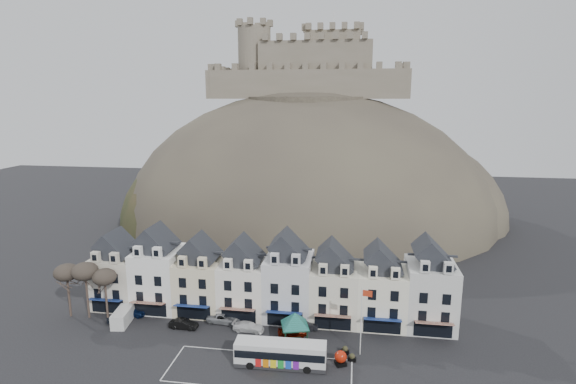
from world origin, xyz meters
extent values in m
plane|color=black|center=(0.00, 0.00, 0.00)|extent=(300.00, 300.00, 0.00)
cube|color=silver|center=(2.00, 1.25, 0.00)|extent=(22.00, 7.50, 0.01)
cube|color=beige|center=(-23.80, 16.00, 4.00)|extent=(6.80, 8.00, 8.00)
cube|color=black|center=(-23.80, 16.00, 9.20)|extent=(6.80, 5.76, 2.80)
cube|color=beige|center=(-25.30, 12.40, 8.90)|extent=(1.20, 0.80, 1.60)
cube|color=beige|center=(-22.30, 12.40, 8.90)|extent=(1.20, 0.80, 1.60)
cube|color=black|center=(-23.80, 11.97, 1.30)|extent=(5.10, 0.06, 2.20)
cube|color=navy|center=(-23.80, 11.30, 2.60)|extent=(5.10, 1.29, 0.43)
cube|color=white|center=(-17.00, 16.00, 4.60)|extent=(6.80, 8.00, 9.20)
cube|color=black|center=(-17.00, 16.00, 10.40)|extent=(6.80, 5.76, 2.80)
cube|color=white|center=(-18.50, 12.40, 10.10)|extent=(1.20, 0.80, 1.60)
cube|color=white|center=(-15.50, 12.40, 10.10)|extent=(1.20, 0.80, 1.60)
cube|color=black|center=(-17.00, 11.97, 1.30)|extent=(5.10, 0.06, 2.20)
cube|color=maroon|center=(-17.00, 11.30, 2.60)|extent=(5.10, 1.29, 0.43)
cube|color=beige|center=(-10.20, 16.00, 4.00)|extent=(6.80, 8.00, 8.00)
cube|color=black|center=(-10.20, 16.00, 9.20)|extent=(6.80, 5.76, 2.80)
cube|color=beige|center=(-11.70, 12.40, 8.90)|extent=(1.20, 0.80, 1.60)
cube|color=beige|center=(-8.70, 12.40, 8.90)|extent=(1.20, 0.80, 1.60)
cube|color=black|center=(-10.20, 11.97, 1.30)|extent=(5.10, 0.06, 2.20)
cube|color=navy|center=(-10.20, 11.30, 2.60)|extent=(5.10, 1.29, 0.43)
cube|color=white|center=(-3.40, 16.00, 4.00)|extent=(6.80, 8.00, 8.00)
cube|color=black|center=(-3.40, 16.00, 9.20)|extent=(6.80, 5.76, 2.80)
cube|color=white|center=(-4.90, 12.40, 8.90)|extent=(1.20, 0.80, 1.60)
cube|color=white|center=(-1.90, 12.40, 8.90)|extent=(1.20, 0.80, 1.60)
cube|color=black|center=(-3.40, 11.97, 1.30)|extent=(5.10, 0.06, 2.20)
cube|color=maroon|center=(-3.40, 11.30, 2.60)|extent=(5.10, 1.29, 0.43)
cube|color=silver|center=(3.40, 16.00, 4.60)|extent=(6.80, 8.00, 9.20)
cube|color=black|center=(3.40, 16.00, 10.40)|extent=(6.80, 5.76, 2.80)
cube|color=silver|center=(1.90, 12.40, 10.10)|extent=(1.20, 0.80, 1.60)
cube|color=silver|center=(4.90, 12.40, 10.10)|extent=(1.20, 0.80, 1.60)
cube|color=black|center=(3.40, 11.97, 1.30)|extent=(5.10, 0.06, 2.20)
cube|color=navy|center=(3.40, 11.30, 2.60)|extent=(5.10, 1.29, 0.43)
cube|color=silver|center=(10.20, 16.00, 4.00)|extent=(6.80, 8.00, 8.00)
cube|color=black|center=(10.20, 16.00, 9.20)|extent=(6.80, 5.76, 2.80)
cube|color=silver|center=(8.70, 12.40, 8.90)|extent=(1.20, 0.80, 1.60)
cube|color=silver|center=(11.70, 12.40, 8.90)|extent=(1.20, 0.80, 1.60)
cube|color=black|center=(10.20, 11.97, 1.30)|extent=(5.10, 0.06, 2.20)
cube|color=maroon|center=(10.20, 11.30, 2.60)|extent=(5.10, 1.29, 0.43)
cube|color=white|center=(17.00, 16.00, 4.00)|extent=(6.80, 8.00, 8.00)
cube|color=black|center=(17.00, 16.00, 9.20)|extent=(6.80, 5.76, 2.80)
cube|color=white|center=(15.50, 12.40, 8.90)|extent=(1.20, 0.80, 1.60)
cube|color=white|center=(18.50, 12.40, 8.90)|extent=(1.20, 0.80, 1.60)
cube|color=black|center=(17.00, 11.97, 1.30)|extent=(5.10, 0.06, 2.20)
cube|color=navy|center=(17.00, 11.30, 2.60)|extent=(5.10, 1.29, 0.43)
cube|color=silver|center=(23.80, 16.00, 4.60)|extent=(6.80, 8.00, 9.20)
cube|color=black|center=(23.80, 16.00, 10.40)|extent=(6.80, 5.76, 2.80)
cube|color=silver|center=(22.30, 12.40, 10.10)|extent=(1.20, 0.80, 1.60)
cube|color=silver|center=(25.30, 12.40, 10.10)|extent=(1.20, 0.80, 1.60)
cube|color=black|center=(23.80, 11.97, 1.30)|extent=(5.10, 0.06, 2.20)
cube|color=maroon|center=(23.80, 11.30, 2.60)|extent=(5.10, 1.29, 0.43)
ellipsoid|color=#3D362F|center=(0.00, 70.00, 0.00)|extent=(96.00, 76.00, 68.00)
ellipsoid|color=#233018|center=(-22.00, 64.00, 0.00)|extent=(52.00, 44.00, 42.00)
ellipsoid|color=#3D362F|center=(24.00, 74.00, 0.00)|extent=(56.00, 48.00, 46.00)
ellipsoid|color=#233018|center=(-4.00, 56.00, 0.00)|extent=(40.00, 28.00, 28.00)
ellipsoid|color=#3D362F|center=(10.00, 58.00, 0.00)|extent=(36.00, 28.00, 24.00)
cylinder|color=#3D362F|center=(0.00, 70.00, 31.00)|extent=(30.00, 30.00, 3.00)
cube|color=#6B6352|center=(0.00, 66.00, 35.50)|extent=(48.00, 2.20, 7.00)
cube|color=#6B6352|center=(0.00, 86.00, 35.50)|extent=(48.00, 2.20, 7.00)
cube|color=#6B6352|center=(-24.00, 76.00, 35.50)|extent=(2.20, 22.00, 7.00)
cube|color=#6B6352|center=(24.00, 76.00, 35.50)|extent=(2.20, 22.00, 7.00)
cube|color=#6B6352|center=(2.00, 76.00, 41.00)|extent=(28.00, 18.00, 10.00)
cube|color=#6B6352|center=(6.00, 78.00, 42.50)|extent=(14.00, 12.00, 13.00)
cylinder|color=#6B6352|center=(-14.00, 72.00, 41.00)|extent=(8.40, 8.40, 18.00)
cylinder|color=silver|center=(6.00, 78.00, 51.50)|extent=(0.16, 0.16, 5.00)
cylinder|color=#332720|center=(-29.00, 10.50, 2.87)|extent=(0.32, 0.32, 5.74)
ellipsoid|color=#383028|center=(-29.00, 10.50, 6.97)|extent=(3.61, 3.61, 2.54)
cylinder|color=#332720|center=(-26.00, 10.50, 3.01)|extent=(0.32, 0.32, 6.02)
ellipsoid|color=#383028|center=(-26.00, 10.50, 7.31)|extent=(3.78, 3.78, 2.67)
cylinder|color=#332720|center=(-23.00, 10.50, 2.73)|extent=(0.32, 0.32, 5.46)
ellipsoid|color=#383028|center=(-23.00, 10.50, 6.63)|extent=(3.43, 3.43, 2.42)
cube|color=#262628|center=(4.35, 2.58, 0.35)|extent=(11.21, 2.90, 0.51)
cube|color=silver|center=(4.35, 2.58, 1.83)|extent=(11.21, 2.85, 2.55)
cube|color=black|center=(4.35, 2.58, 1.97)|extent=(10.99, 2.92, 0.96)
cube|color=silver|center=(4.35, 2.58, 2.99)|extent=(10.98, 2.74, 0.25)
cube|color=orange|center=(9.87, 2.74, 2.82)|extent=(0.10, 1.22, 0.28)
cylinder|color=black|center=(7.72, 1.53, 0.46)|extent=(0.98, 0.35, 0.97)
cylinder|color=black|center=(7.66, 3.82, 0.46)|extent=(0.98, 0.35, 0.97)
cylinder|color=black|center=(0.82, 1.34, 0.46)|extent=(0.98, 0.35, 0.97)
cylinder|color=black|center=(0.75, 3.63, 0.46)|extent=(0.98, 0.35, 0.97)
cube|color=black|center=(3.64, 8.92, 1.27)|extent=(0.19, 0.19, 2.54)
cube|color=black|center=(6.39, 9.67, 1.27)|extent=(0.19, 0.19, 2.54)
cube|color=black|center=(4.40, 6.17, 1.27)|extent=(0.19, 0.19, 2.54)
cube|color=black|center=(7.15, 6.92, 1.27)|extent=(0.19, 0.19, 2.54)
cube|color=black|center=(5.39, 7.92, 2.54)|extent=(4.28, 4.28, 0.13)
cone|color=#135345|center=(5.39, 7.92, 3.49)|extent=(6.74, 6.74, 1.90)
cube|color=black|center=(11.62, 3.85, 0.24)|extent=(1.64, 1.64, 0.48)
sphere|color=#AE1D09|center=(11.62, 3.85, 1.10)|extent=(1.49, 1.49, 1.49)
cylinder|color=silver|center=(14.00, 6.54, 4.57)|extent=(0.14, 0.14, 9.14)
cube|color=red|center=(14.62, 6.41, 8.45)|extent=(1.24, 0.29, 0.80)
cube|color=silver|center=(-20.05, 9.50, 1.04)|extent=(2.63, 4.81, 2.09)
cube|color=black|center=(-20.05, 9.50, 1.44)|extent=(1.88, 0.35, 0.90)
cube|color=black|center=(12.09, 6.43, 0.26)|extent=(1.13, 0.78, 0.52)
sphere|color=#233018|center=(12.09, 6.43, 0.67)|extent=(0.72, 0.72, 0.72)
cube|color=black|center=(13.00, 4.89, 0.25)|extent=(1.07, 0.69, 0.50)
sphere|color=#233018|center=(13.00, 4.89, 0.65)|extent=(0.70, 0.70, 0.70)
imported|color=#0C193C|center=(-20.00, 12.00, 0.75)|extent=(4.47, 1.94, 1.50)
imported|color=black|center=(-10.80, 9.50, 0.67)|extent=(4.11, 1.55, 1.34)
imported|color=#919498|center=(-5.60, 12.00, 0.69)|extent=(5.01, 2.51, 1.39)
imported|color=white|center=(-1.50, 10.16, 0.65)|extent=(4.54, 2.02, 1.29)
imported|color=#5E1105|center=(4.80, 9.84, 0.69)|extent=(4.32, 2.69, 1.37)
imported|color=black|center=(6.00, 12.00, 0.71)|extent=(4.37, 1.63, 1.43)
camera|label=1|loc=(12.64, -46.21, 32.10)|focal=28.00mm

